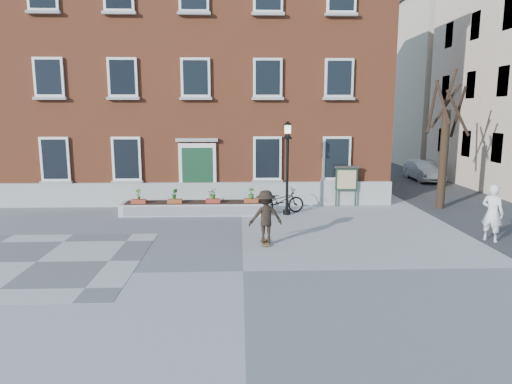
{
  "coord_description": "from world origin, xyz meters",
  "views": [
    {
      "loc": [
        -0.09,
        -11.9,
        4.3
      ],
      "look_at": [
        0.5,
        4.0,
        1.5
      ],
      "focal_mm": 32.0,
      "sensor_mm": 36.0,
      "label": 1
    }
  ],
  "objects_px": {
    "bystander": "(492,213)",
    "notice_board": "(346,179)",
    "bicycle": "(281,201)",
    "skateboarder": "(266,217)",
    "parked_car": "(424,171)",
    "lamp_post": "(287,155)"
  },
  "relations": [
    {
      "from": "bystander",
      "to": "notice_board",
      "type": "distance_m",
      "value": 6.91
    },
    {
      "from": "bicycle",
      "to": "bystander",
      "type": "height_order",
      "value": "bystander"
    },
    {
      "from": "lamp_post",
      "to": "notice_board",
      "type": "xyz_separation_m",
      "value": [
        2.9,
        1.63,
        -1.28
      ]
    },
    {
      "from": "bystander",
      "to": "notice_board",
      "type": "xyz_separation_m",
      "value": [
        -3.54,
        5.93,
        0.29
      ]
    },
    {
      "from": "parked_car",
      "to": "lamp_post",
      "type": "xyz_separation_m",
      "value": [
        -9.66,
        -9.32,
        1.9
      ]
    },
    {
      "from": "bicycle",
      "to": "notice_board",
      "type": "height_order",
      "value": "notice_board"
    },
    {
      "from": "bystander",
      "to": "parked_car",
      "type": "bearing_deg",
      "value": -50.45
    },
    {
      "from": "notice_board",
      "to": "bicycle",
      "type": "bearing_deg",
      "value": -157.35
    },
    {
      "from": "parked_car",
      "to": "bicycle",
      "type": "bearing_deg",
      "value": -135.97
    },
    {
      "from": "bystander",
      "to": "lamp_post",
      "type": "bearing_deg",
      "value": 19.11
    },
    {
      "from": "skateboarder",
      "to": "parked_car",
      "type": "bearing_deg",
      "value": 51.71
    },
    {
      "from": "bicycle",
      "to": "skateboarder",
      "type": "distance_m",
      "value": 4.81
    },
    {
      "from": "bicycle",
      "to": "notice_board",
      "type": "relative_size",
      "value": 1.09
    },
    {
      "from": "parked_car",
      "to": "notice_board",
      "type": "distance_m",
      "value": 10.26
    },
    {
      "from": "bicycle",
      "to": "skateboarder",
      "type": "relative_size",
      "value": 1.13
    },
    {
      "from": "parked_car",
      "to": "notice_board",
      "type": "bearing_deg",
      "value": -129.58
    },
    {
      "from": "skateboarder",
      "to": "bystander",
      "type": "bearing_deg",
      "value": 0.62
    },
    {
      "from": "lamp_post",
      "to": "notice_board",
      "type": "height_order",
      "value": "lamp_post"
    },
    {
      "from": "bystander",
      "to": "lamp_post",
      "type": "height_order",
      "value": "lamp_post"
    },
    {
      "from": "bystander",
      "to": "skateboarder",
      "type": "relative_size",
      "value": 1.08
    },
    {
      "from": "parked_car",
      "to": "notice_board",
      "type": "height_order",
      "value": "notice_board"
    },
    {
      "from": "parked_car",
      "to": "skateboarder",
      "type": "bearing_deg",
      "value": -126.55
    }
  ]
}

